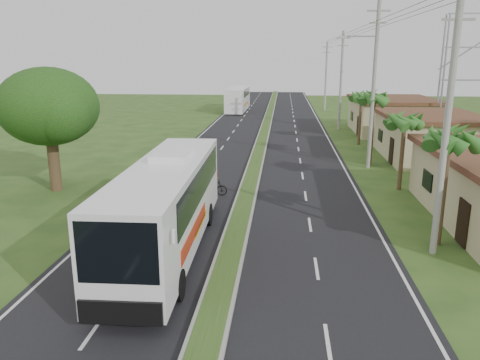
{
  "coord_description": "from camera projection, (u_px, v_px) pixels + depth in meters",
  "views": [
    {
      "loc": [
        2.07,
        -17.05,
        7.98
      ],
      "look_at": [
        -0.13,
        6.6,
        1.8
      ],
      "focal_mm": 35.0,
      "sensor_mm": 36.0,
      "label": 1
    }
  ],
  "objects": [
    {
      "name": "shade_tree",
      "position": [
        47.0,
        109.0,
        28.1
      ],
      "size": [
        6.3,
        6.0,
        7.54
      ],
      "color": "#473321",
      "rests_on": "ground"
    },
    {
      "name": "median_strip",
      "position": [
        257.0,
        159.0,
        37.87
      ],
      "size": [
        1.2,
        160.0,
        0.18
      ],
      "color": "gray",
      "rests_on": "ground"
    },
    {
      "name": "motorcyclist",
      "position": [
        213.0,
        183.0,
        27.87
      ],
      "size": [
        1.66,
        0.51,
        2.18
      ],
      "rotation": [
        0.0,
        0.0,
        0.02
      ],
      "color": "black",
      "rests_on": "ground"
    },
    {
      "name": "palm_verge_a",
      "position": [
        449.0,
        139.0,
        19.52
      ],
      "size": [
        2.4,
        2.4,
        5.45
      ],
      "color": "#473321",
      "rests_on": "ground"
    },
    {
      "name": "coach_bus_far",
      "position": [
        238.0,
        98.0,
        73.06
      ],
      "size": [
        2.85,
        12.4,
        3.6
      ],
      "rotation": [
        0.0,
        0.0,
        -0.01
      ],
      "color": "white",
      "rests_on": "ground"
    },
    {
      "name": "shop_far",
      "position": [
        392.0,
        115.0,
        51.58
      ],
      "size": [
        8.6,
        11.6,
        3.82
      ],
      "color": "tan",
      "rests_on": "ground"
    },
    {
      "name": "palm_verge_d",
      "position": [
        362.0,
        97.0,
        43.63
      ],
      "size": [
        2.4,
        2.4,
        5.25
      ],
      "color": "#473321",
      "rests_on": "ground"
    },
    {
      "name": "ground",
      "position": [
        228.0,
        265.0,
        18.63
      ],
      "size": [
        180.0,
        180.0,
        0.0
      ],
      "primitive_type": "plane",
      "color": "#27481A",
      "rests_on": "ground"
    },
    {
      "name": "road_asphalt",
      "position": [
        257.0,
        160.0,
        37.9
      ],
      "size": [
        14.0,
        160.0,
        0.02
      ],
      "primitive_type": "cube",
      "color": "black",
      "rests_on": "ground"
    },
    {
      "name": "palm_verge_b",
      "position": [
        405.0,
        120.0,
        28.25
      ],
      "size": [
        2.4,
        2.4,
        5.05
      ],
      "color": "#473321",
      "rests_on": "ground"
    },
    {
      "name": "palm_verge_c",
      "position": [
        374.0,
        98.0,
        34.86
      ],
      "size": [
        2.4,
        2.4,
        5.85
      ],
      "color": "#473321",
      "rests_on": "ground"
    },
    {
      "name": "utility_pole_b",
      "position": [
        373.0,
        83.0,
        33.64
      ],
      "size": [
        3.2,
        0.28,
        12.0
      ],
      "color": "gray",
      "rests_on": "ground"
    },
    {
      "name": "utility_pole_c",
      "position": [
        341.0,
        80.0,
        53.06
      ],
      "size": [
        1.6,
        0.28,
        11.0
      ],
      "color": "gray",
      "rests_on": "ground"
    },
    {
      "name": "lane_edge_right",
      "position": [
        341.0,
        162.0,
        37.3
      ],
      "size": [
        0.12,
        160.0,
        0.01
      ],
      "primitive_type": "cube",
      "color": "silver",
      "rests_on": "ground"
    },
    {
      "name": "shop_mid",
      "position": [
        430.0,
        136.0,
        38.11
      ],
      "size": [
        7.6,
        10.6,
        3.67
      ],
      "color": "tan",
      "rests_on": "ground"
    },
    {
      "name": "utility_pole_d",
      "position": [
        326.0,
        76.0,
        72.39
      ],
      "size": [
        1.6,
        0.28,
        10.5
      ],
      "color": "gray",
      "rests_on": "ground"
    },
    {
      "name": "lane_edge_left",
      "position": [
        176.0,
        159.0,
        38.5
      ],
      "size": [
        0.12,
        160.0,
        0.01
      ],
      "primitive_type": "cube",
      "color": "silver",
      "rests_on": "ground"
    },
    {
      "name": "coach_bus_main",
      "position": [
        168.0,
        201.0,
        19.41
      ],
      "size": [
        2.95,
        12.8,
        4.12
      ],
      "rotation": [
        0.0,
        0.0,
        0.02
      ],
      "color": "white",
      "rests_on": "ground"
    },
    {
      "name": "utility_pole_a",
      "position": [
        447.0,
        119.0,
        18.37
      ],
      "size": [
        1.6,
        0.28,
        11.0
      ],
      "color": "gray",
      "rests_on": "ground"
    }
  ]
}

